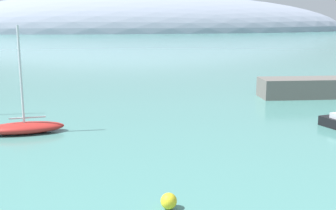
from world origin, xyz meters
TOP-DOWN VIEW (x-y plane):
  - distant_ridge at (27.10, 249.63)m, footprint 256.90×81.34m
  - sailboat_red_mid_mooring at (-8.56, 25.36)m, footprint 5.95×2.63m
  - mooring_buoy_yellow at (-0.32, 10.75)m, footprint 0.75×0.75m

SIDE VIEW (x-z plane):
  - distant_ridge at x=27.10m, z-range -21.44..21.44m
  - mooring_buoy_yellow at x=-0.32m, z-range 0.00..0.75m
  - sailboat_red_mid_mooring at x=-8.56m, z-range -3.48..4.46m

